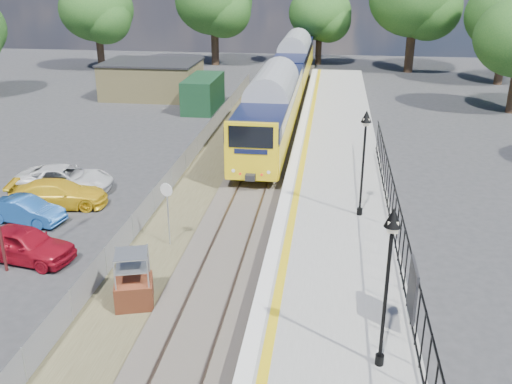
% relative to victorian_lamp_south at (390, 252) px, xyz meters
% --- Properties ---
extents(ground, '(120.00, 120.00, 0.00)m').
position_rel_victorian_lamp_south_xyz_m(ground, '(-5.50, 4.00, -4.30)').
color(ground, '#2D2D30').
rests_on(ground, ground).
extents(track_bed, '(5.90, 80.00, 0.29)m').
position_rel_victorian_lamp_south_xyz_m(track_bed, '(-5.97, 13.67, -4.21)').
color(track_bed, '#473F38').
rests_on(track_bed, ground).
extents(platform, '(5.00, 70.00, 0.90)m').
position_rel_victorian_lamp_south_xyz_m(platform, '(-1.30, 12.00, -3.85)').
color(platform, gray).
rests_on(platform, ground).
extents(platform_edge, '(0.90, 70.00, 0.01)m').
position_rel_victorian_lamp_south_xyz_m(platform_edge, '(-3.36, 12.00, -3.39)').
color(platform_edge, silver).
rests_on(platform_edge, platform).
extents(victorian_lamp_south, '(0.44, 0.44, 4.60)m').
position_rel_victorian_lamp_south_xyz_m(victorian_lamp_south, '(0.00, 0.00, 0.00)').
color(victorian_lamp_south, black).
rests_on(victorian_lamp_south, platform).
extents(victorian_lamp_north, '(0.44, 0.44, 4.60)m').
position_rel_victorian_lamp_south_xyz_m(victorian_lamp_north, '(-0.20, 10.00, 0.00)').
color(victorian_lamp_north, black).
rests_on(victorian_lamp_north, platform).
extents(palisade_fence, '(0.12, 26.00, 2.00)m').
position_rel_victorian_lamp_south_xyz_m(palisade_fence, '(1.05, 6.24, -2.46)').
color(palisade_fence, black).
rests_on(palisade_fence, platform).
extents(wire_fence, '(0.06, 52.00, 1.20)m').
position_rel_victorian_lamp_south_xyz_m(wire_fence, '(-9.70, 16.00, -3.70)').
color(wire_fence, '#999EA3').
rests_on(wire_fence, ground).
extents(outbuilding, '(10.80, 10.10, 3.12)m').
position_rel_victorian_lamp_south_xyz_m(outbuilding, '(-16.41, 35.21, -2.78)').
color(outbuilding, tan).
rests_on(outbuilding, ground).
extents(tree_line, '(56.80, 43.80, 11.88)m').
position_rel_victorian_lamp_south_xyz_m(tree_line, '(-4.10, 46.00, 2.31)').
color(tree_line, '#332319').
rests_on(tree_line, ground).
extents(train, '(2.82, 40.83, 3.51)m').
position_rel_victorian_lamp_south_xyz_m(train, '(-5.50, 34.42, -1.96)').
color(train, yellow).
rests_on(train, ground).
extents(brick_plinth, '(1.57, 1.57, 2.04)m').
position_rel_victorian_lamp_south_xyz_m(brick_plinth, '(-8.00, 3.24, -3.32)').
color(brick_plinth, brown).
rests_on(brick_plinth, ground).
extents(speed_sign, '(0.55, 0.20, 2.81)m').
position_rel_victorian_lamp_south_xyz_m(speed_sign, '(-8.04, 7.74, -2.39)').
color(speed_sign, '#999EA3').
rests_on(speed_sign, ground).
extents(car_red, '(4.38, 2.40, 1.41)m').
position_rel_victorian_lamp_south_xyz_m(car_red, '(-13.39, 5.79, -3.59)').
color(car_red, maroon).
rests_on(car_red, ground).
extents(car_blue, '(3.74, 1.85, 1.18)m').
position_rel_victorian_lamp_south_xyz_m(car_blue, '(-15.12, 9.16, -3.71)').
color(car_blue, '#17478E').
rests_on(car_blue, ground).
extents(car_yellow, '(4.87, 2.71, 1.33)m').
position_rel_victorian_lamp_south_xyz_m(car_yellow, '(-14.47, 11.08, -3.63)').
color(car_yellow, yellow).
rests_on(car_yellow, ground).
extents(car_white, '(5.09, 2.69, 1.36)m').
position_rel_victorian_lamp_south_xyz_m(car_white, '(-15.09, 13.02, -3.62)').
color(car_white, silver).
rests_on(car_white, ground).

